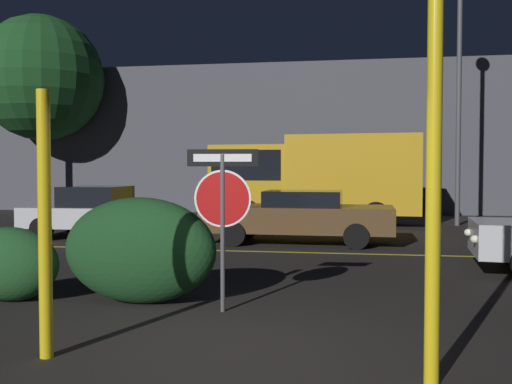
{
  "coord_description": "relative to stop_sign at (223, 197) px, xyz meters",
  "views": [
    {
      "loc": [
        1.1,
        -5.48,
        1.83
      ],
      "look_at": [
        -0.46,
        4.13,
        1.46
      ],
      "focal_mm": 40.0,
      "sensor_mm": 36.0,
      "label": 1
    }
  ],
  "objects": [
    {
      "name": "tree_0",
      "position": [
        -11.36,
        15.48,
        4.25
      ],
      "size": [
        5.27,
        5.27,
        8.38
      ],
      "color": "#422D1E",
      "rests_on": "ground_plane"
    },
    {
      "name": "ground_plane",
      "position": [
        0.49,
        -1.66,
        -1.48
      ],
      "size": [
        260.0,
        260.0,
        0.0
      ],
      "primitive_type": "plane",
      "color": "black"
    },
    {
      "name": "delivery_truck",
      "position": [
        0.33,
        12.26,
        0.18
      ],
      "size": [
        7.13,
        2.73,
        2.98
      ],
      "rotation": [
        0.0,
        0.0,
        1.48
      ],
      "color": "gold",
      "rests_on": "ground_plane"
    },
    {
      "name": "hedge_bush_2",
      "position": [
        -1.22,
        0.27,
        -0.75
      ],
      "size": [
        2.14,
        0.94,
        1.46
      ],
      "primitive_type": "ellipsoid",
      "color": "#19421E",
      "rests_on": "ground_plane"
    },
    {
      "name": "yellow_pole_left",
      "position": [
        -1.31,
        -2.05,
        -0.18
      ],
      "size": [
        0.13,
        0.13,
        2.61
      ],
      "primitive_type": "cylinder",
      "color": "yellow",
      "rests_on": "ground_plane"
    },
    {
      "name": "building_backdrop",
      "position": [
        0.8,
        18.62,
        1.71
      ],
      "size": [
        32.57,
        3.56,
        6.38
      ],
      "primitive_type": "cube",
      "color": "#4C4C56",
      "rests_on": "ground_plane"
    },
    {
      "name": "road_center_stripe",
      "position": [
        0.49,
        5.44,
        -1.48
      ],
      "size": [
        42.08,
        0.12,
        0.01
      ],
      "primitive_type": "cube",
      "color": "gold",
      "rests_on": "ground_plane"
    },
    {
      "name": "street_lamp",
      "position": [
        5.14,
        12.42,
        4.15
      ],
      "size": [
        0.51,
        0.51,
        8.48
      ],
      "color": "#4C4C51",
      "rests_on": "ground_plane"
    },
    {
      "name": "stop_sign",
      "position": [
        0.0,
        0.0,
        0.0
      ],
      "size": [
        0.92,
        0.08,
        2.1
      ],
      "rotation": [
        0.0,
        0.0,
        0.07
      ],
      "color": "#4C4C51",
      "rests_on": "ground_plane"
    },
    {
      "name": "hedge_bush_1",
      "position": [
        -3.07,
        0.11,
        -0.96
      ],
      "size": [
        1.44,
        0.77,
        1.04
      ],
      "primitive_type": "ellipsoid",
      "color": "#1E4C23",
      "rests_on": "ground_plane"
    },
    {
      "name": "passing_car_2",
      "position": [
        -5.09,
        7.43,
        -0.79
      ],
      "size": [
        4.04,
        2.03,
        1.39
      ],
      "rotation": [
        0.0,
        0.0,
        -1.56
      ],
      "color": "silver",
      "rests_on": "ground_plane"
    },
    {
      "name": "passing_car_3",
      "position": [
        0.37,
        7.1,
        -0.8
      ],
      "size": [
        4.83,
        2.08,
        1.32
      ],
      "rotation": [
        0.0,
        0.0,
        1.55
      ],
      "color": "brown",
      "rests_on": "ground_plane"
    },
    {
      "name": "yellow_pole_right",
      "position": [
        2.31,
        -2.16,
        0.2
      ],
      "size": [
        0.13,
        0.13,
        3.37
      ],
      "primitive_type": "cylinder",
      "color": "yellow",
      "rests_on": "ground_plane"
    }
  ]
}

